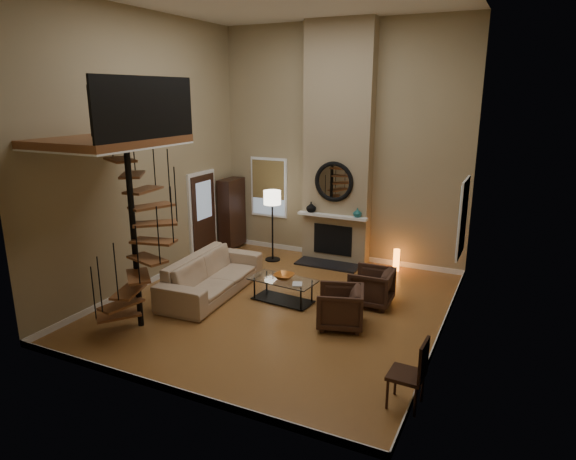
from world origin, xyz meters
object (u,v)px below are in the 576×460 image
at_px(floor_lamp, 272,203).
at_px(side_chair, 413,371).
at_px(coffee_table, 283,287).
at_px(accent_lamp, 396,260).
at_px(armchair_far, 344,307).
at_px(sofa, 212,275).
at_px(hutch, 232,213).
at_px(armchair_near, 375,287).

xyz_separation_m(floor_lamp, side_chair, (4.34, -4.49, -0.89)).
bearing_deg(coffee_table, side_chair, -38.13).
bearing_deg(accent_lamp, armchair_far, -92.06).
bearing_deg(coffee_table, accent_lamp, 59.94).
bearing_deg(sofa, armchair_far, -99.24).
relative_size(hutch, armchair_near, 2.24).
distance_m(hutch, armchair_near, 4.84).
relative_size(hutch, sofa, 0.67).
relative_size(armchair_far, coffee_table, 0.60).
bearing_deg(coffee_table, sofa, -170.25).
xyz_separation_m(coffee_table, side_chair, (3.01, -2.36, 0.24)).
height_order(sofa, armchair_near, sofa).
bearing_deg(side_chair, coffee_table, 141.87).
xyz_separation_m(hutch, side_chair, (5.74, -4.91, -0.42)).
distance_m(sofa, armchair_far, 2.93).
bearing_deg(armchair_near, accent_lamp, -179.19).
distance_m(hutch, side_chair, 7.57).
bearing_deg(accent_lamp, hutch, -178.13).
distance_m(coffee_table, floor_lamp, 2.75).
distance_m(coffee_table, accent_lamp, 3.11).
bearing_deg(armchair_near, armchair_far, -12.92).
relative_size(armchair_near, accent_lamp, 1.54).
relative_size(sofa, floor_lamp, 1.54).
distance_m(sofa, coffee_table, 1.50).
xyz_separation_m(coffee_table, floor_lamp, (-1.33, 2.13, 1.13)).
bearing_deg(armchair_near, sofa, -76.65).
relative_size(hutch, side_chair, 1.84).
relative_size(hutch, armchair_far, 2.22).
xyz_separation_m(sofa, armchair_far, (2.92, -0.27, -0.04)).
relative_size(coffee_table, floor_lamp, 0.78).
distance_m(coffee_table, side_chair, 3.83).
relative_size(sofa, coffee_table, 1.98).
xyz_separation_m(sofa, accent_lamp, (3.04, 2.95, -0.15)).
bearing_deg(sofa, coffee_table, -84.14).
bearing_deg(accent_lamp, side_chair, -73.99).
xyz_separation_m(hutch, armchair_near, (4.39, -1.94, -0.60)).
bearing_deg(accent_lamp, sofa, -135.86).
height_order(hutch, side_chair, hutch).
height_order(sofa, coffee_table, sofa).
height_order(sofa, armchair_far, sofa).
xyz_separation_m(sofa, floor_lamp, (0.15, 2.38, 1.02)).
relative_size(sofa, armchair_far, 3.33).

